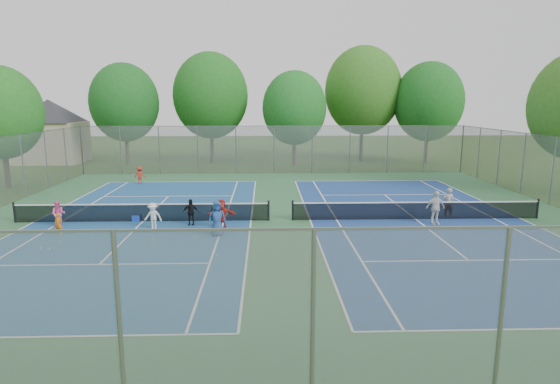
# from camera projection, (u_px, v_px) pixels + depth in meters

# --- Properties ---
(ground) EXTENTS (120.00, 120.00, 0.00)m
(ground) POSITION_uv_depth(u_px,v_px,m) (281.00, 221.00, 23.97)
(ground) COLOR #2E5019
(ground) RESTS_ON ground
(court_pad) EXTENTS (32.00, 32.00, 0.01)m
(court_pad) POSITION_uv_depth(u_px,v_px,m) (281.00, 220.00, 23.97)
(court_pad) COLOR #2F643C
(court_pad) RESTS_ON ground
(court_left) EXTENTS (10.97, 23.77, 0.01)m
(court_left) POSITION_uv_depth(u_px,v_px,m) (143.00, 221.00, 23.74)
(court_left) COLOR navy
(court_left) RESTS_ON court_pad
(court_right) EXTENTS (10.97, 23.77, 0.01)m
(court_right) POSITION_uv_depth(u_px,v_px,m) (416.00, 219.00, 24.18)
(court_right) COLOR navy
(court_right) RESTS_ON court_pad
(net_left) EXTENTS (12.87, 0.10, 0.91)m
(net_left) POSITION_uv_depth(u_px,v_px,m) (143.00, 213.00, 23.66)
(net_left) COLOR black
(net_left) RESTS_ON ground
(net_right) EXTENTS (12.87, 0.10, 0.91)m
(net_right) POSITION_uv_depth(u_px,v_px,m) (416.00, 211.00, 24.10)
(net_right) COLOR black
(net_right) RESTS_ON ground
(fence_north) EXTENTS (32.00, 0.10, 4.00)m
(fence_north) POSITION_uv_depth(u_px,v_px,m) (274.00, 150.00, 39.28)
(fence_north) COLOR gray
(fence_north) RESTS_ON ground
(fence_south) EXTENTS (32.00, 0.10, 4.00)m
(fence_south) POSITION_uv_depth(u_px,v_px,m) (312.00, 343.00, 7.89)
(fence_south) COLOR gray
(fence_south) RESTS_ON ground
(house) EXTENTS (11.03, 11.03, 7.30)m
(house) POSITION_uv_depth(u_px,v_px,m) (49.00, 120.00, 46.01)
(house) COLOR #B7A88C
(house) RESTS_ON ground
(tree_nw) EXTENTS (6.40, 6.40, 9.58)m
(tree_nw) POSITION_uv_depth(u_px,v_px,m) (124.00, 103.00, 43.98)
(tree_nw) COLOR #443326
(tree_nw) RESTS_ON ground
(tree_nl) EXTENTS (7.20, 7.20, 10.69)m
(tree_nl) POSITION_uv_depth(u_px,v_px,m) (211.00, 96.00, 45.09)
(tree_nl) COLOR #443326
(tree_nl) RESTS_ON ground
(tree_nc) EXTENTS (6.00, 6.00, 8.85)m
(tree_nc) POSITION_uv_depth(u_px,v_px,m) (294.00, 108.00, 43.60)
(tree_nc) COLOR #443326
(tree_nc) RESTS_ON ground
(tree_nr) EXTENTS (7.60, 7.60, 11.42)m
(tree_nr) POSITION_uv_depth(u_px,v_px,m) (363.00, 91.00, 46.45)
(tree_nr) COLOR #443326
(tree_nr) RESTS_ON ground
(tree_ne) EXTENTS (6.60, 6.60, 9.77)m
(tree_ne) POSITION_uv_depth(u_px,v_px,m) (429.00, 102.00, 44.89)
(tree_ne) COLOR #443326
(tree_ne) RESTS_ON ground
(tree_side_w) EXTENTS (5.60, 5.60, 8.47)m
(tree_side_w) POSITION_uv_depth(u_px,v_px,m) (0.00, 113.00, 32.18)
(tree_side_w) COLOR #443326
(tree_side_w) RESTS_ON ground
(ball_crate) EXTENTS (0.46, 0.46, 0.33)m
(ball_crate) POSITION_uv_depth(u_px,v_px,m) (137.00, 218.00, 23.83)
(ball_crate) COLOR blue
(ball_crate) RESTS_ON ground
(ball_hopper) EXTENTS (0.32, 0.32, 0.55)m
(ball_hopper) POSITION_uv_depth(u_px,v_px,m) (214.00, 211.00, 24.76)
(ball_hopper) COLOR #227D2B
(ball_hopper) RESTS_ON ground
(student_a) EXTENTS (0.43, 0.34, 1.04)m
(student_a) POSITION_uv_depth(u_px,v_px,m) (59.00, 224.00, 21.26)
(student_a) COLOR orange
(student_a) RESTS_ON ground
(student_b) EXTENTS (0.70, 0.58, 1.29)m
(student_b) POSITION_uv_depth(u_px,v_px,m) (58.00, 214.00, 22.65)
(student_b) COLOR pink
(student_b) RESTS_ON ground
(student_c) EXTENTS (0.89, 0.58, 1.30)m
(student_c) POSITION_uv_depth(u_px,v_px,m) (153.00, 216.00, 22.18)
(student_c) COLOR silver
(student_c) RESTS_ON ground
(student_d) EXTENTS (0.77, 0.33, 1.31)m
(student_d) POSITION_uv_depth(u_px,v_px,m) (191.00, 212.00, 22.98)
(student_d) COLOR black
(student_d) RESTS_ON ground
(student_e) EXTENTS (0.89, 0.69, 1.62)m
(student_e) POSITION_uv_depth(u_px,v_px,m) (217.00, 219.00, 21.05)
(student_e) COLOR navy
(student_e) RESTS_ON ground
(student_f) EXTENTS (1.37, 0.55, 1.44)m
(student_f) POSITION_uv_depth(u_px,v_px,m) (222.00, 214.00, 22.26)
(student_f) COLOR #B42219
(student_f) RESTS_ON ground
(child_far_baseline) EXTENTS (0.84, 0.50, 1.28)m
(child_far_baseline) POSITION_uv_depth(u_px,v_px,m) (140.00, 175.00, 34.55)
(child_far_baseline) COLOR red
(child_far_baseline) RESTS_ON ground
(instructor) EXTENTS (0.59, 0.40, 1.61)m
(instructor) POSITION_uv_depth(u_px,v_px,m) (448.00, 203.00, 24.37)
(instructor) COLOR #959597
(instructor) RESTS_ON ground
(teen_court_b) EXTENTS (1.04, 0.58, 1.68)m
(teen_court_b) POSITION_uv_depth(u_px,v_px,m) (435.00, 208.00, 23.08)
(teen_court_b) COLOR silver
(teen_court_b) RESTS_ON ground
(tennis_ball_0) EXTENTS (0.07, 0.07, 0.07)m
(tennis_ball_0) POSITION_uv_depth(u_px,v_px,m) (190.00, 264.00, 17.43)
(tennis_ball_0) COLOR #C8F238
(tennis_ball_0) RESTS_ON ground
(tennis_ball_1) EXTENTS (0.07, 0.07, 0.07)m
(tennis_ball_1) POSITION_uv_depth(u_px,v_px,m) (41.00, 249.00, 19.30)
(tennis_ball_1) COLOR #E0EF37
(tennis_ball_1) RESTS_ON ground
(tennis_ball_2) EXTENTS (0.07, 0.07, 0.07)m
(tennis_ball_2) POSITION_uv_depth(u_px,v_px,m) (50.00, 249.00, 19.19)
(tennis_ball_2) COLOR #C7EA36
(tennis_ball_2) RESTS_ON ground
(tennis_ball_3) EXTENTS (0.07, 0.07, 0.07)m
(tennis_ball_3) POSITION_uv_depth(u_px,v_px,m) (60.00, 242.00, 20.22)
(tennis_ball_3) COLOR #C3D531
(tennis_ball_3) RESTS_ON ground
(tennis_ball_4) EXTENTS (0.07, 0.07, 0.07)m
(tennis_ball_4) POSITION_uv_depth(u_px,v_px,m) (154.00, 247.00, 19.46)
(tennis_ball_4) COLOR gold
(tennis_ball_4) RESTS_ON ground
(tennis_ball_5) EXTENTS (0.07, 0.07, 0.07)m
(tennis_ball_5) POSITION_uv_depth(u_px,v_px,m) (217.00, 256.00, 18.36)
(tennis_ball_5) COLOR yellow
(tennis_ball_5) RESTS_ON ground
(tennis_ball_6) EXTENTS (0.07, 0.07, 0.07)m
(tennis_ball_6) POSITION_uv_depth(u_px,v_px,m) (153.00, 240.00, 20.52)
(tennis_ball_6) COLOR #D2EA36
(tennis_ball_6) RESTS_ON ground
(tennis_ball_7) EXTENTS (0.07, 0.07, 0.07)m
(tennis_ball_7) POSITION_uv_depth(u_px,v_px,m) (195.00, 238.00, 20.76)
(tennis_ball_7) COLOR #AAC92E
(tennis_ball_7) RESTS_ON ground
(tennis_ball_8) EXTENTS (0.07, 0.07, 0.07)m
(tennis_ball_8) POSITION_uv_depth(u_px,v_px,m) (62.00, 233.00, 21.51)
(tennis_ball_8) COLOR #C4E635
(tennis_ball_8) RESTS_ON ground
(tennis_ball_9) EXTENTS (0.07, 0.07, 0.07)m
(tennis_ball_9) POSITION_uv_depth(u_px,v_px,m) (215.00, 228.00, 22.48)
(tennis_ball_9) COLOR #C8DC33
(tennis_ball_9) RESTS_ON ground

